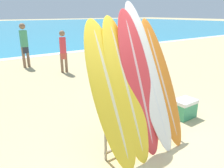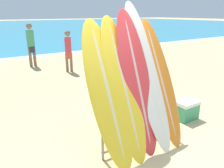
{
  "view_description": "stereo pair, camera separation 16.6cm",
  "coord_description": "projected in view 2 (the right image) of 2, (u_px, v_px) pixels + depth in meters",
  "views": [
    {
      "loc": [
        -2.13,
        -2.16,
        2.18
      ],
      "look_at": [
        0.16,
        1.02,
        0.9
      ],
      "focal_mm": 35.0,
      "sensor_mm": 36.0,
      "label": 1
    },
    {
      "loc": [
        -1.99,
        -2.25,
        2.18
      ],
      "look_at": [
        0.16,
        1.02,
        0.9
      ],
      "focal_mm": 35.0,
      "sensor_mm": 36.0,
      "label": 2
    }
  ],
  "objects": [
    {
      "name": "person_near_water",
      "position": [
        68.0,
        50.0,
        8.19
      ],
      "size": [
        0.27,
        0.23,
        1.57
      ],
      "rotation": [
        0.0,
        0.0,
        5.82
      ],
      "color": "#846047",
      "rests_on": "ground_plane"
    },
    {
      "name": "ground_plane",
      "position": [
        139.0,
        155.0,
        3.51
      ],
      "size": [
        160.0,
        160.0,
        0.0
      ],
      "primitive_type": "plane",
      "color": "tan"
    },
    {
      "name": "surfboard_rack",
      "position": [
        138.0,
        121.0,
        3.62
      ],
      "size": [
        1.43,
        0.04,
        0.88
      ],
      "color": "gray",
      "rests_on": "ground_plane"
    },
    {
      "name": "cooler_box",
      "position": [
        186.0,
        110.0,
        4.67
      ],
      "size": [
        0.48,
        0.36,
        0.41
      ],
      "color": "#389366",
      "rests_on": "ground_plane"
    },
    {
      "name": "person_mid_beach",
      "position": [
        31.0,
        43.0,
        9.03
      ],
      "size": [
        0.3,
        0.24,
        1.79
      ],
      "rotation": [
        0.0,
        0.0,
        0.14
      ],
      "color": "#846047",
      "rests_on": "ground_plane"
    },
    {
      "name": "surfboard_slot_2",
      "position": [
        137.0,
        82.0,
        3.46
      ],
      "size": [
        0.55,
        0.93,
        2.26
      ],
      "color": "red",
      "rests_on": "ground_plane"
    },
    {
      "name": "surfboard_slot_4",
      "position": [
        161.0,
        81.0,
        3.76
      ],
      "size": [
        0.5,
        1.05,
        2.1
      ],
      "color": "orange",
      "rests_on": "ground_plane"
    },
    {
      "name": "surfboard_slot_0",
      "position": [
        108.0,
        93.0,
        3.2
      ],
      "size": [
        0.59,
        1.07,
        2.11
      ],
      "color": "yellow",
      "rests_on": "ground_plane"
    },
    {
      "name": "surfboard_slot_3",
      "position": [
        147.0,
        75.0,
        3.63
      ],
      "size": [
        0.5,
        1.22,
        2.39
      ],
      "color": "silver",
      "rests_on": "ground_plane"
    },
    {
      "name": "surfboard_slot_1",
      "position": [
        124.0,
        88.0,
        3.34
      ],
      "size": [
        0.53,
        1.05,
        2.16
      ],
      "color": "yellow",
      "rests_on": "ground_plane"
    }
  ]
}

